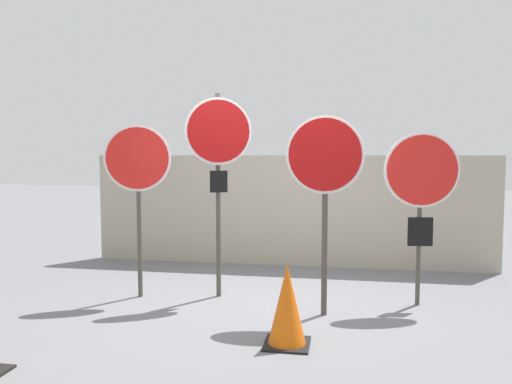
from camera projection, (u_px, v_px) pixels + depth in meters
ground_plane at (268, 306)px, 5.72m from camera, size 40.00×40.00×0.00m
fence_back at (289, 211)px, 7.78m from camera, size 6.25×0.12×1.72m
stop_sign_0 at (138, 168)px, 5.94m from camera, size 0.76×0.26×2.09m
stop_sign_1 at (218, 147)px, 5.94m from camera, size 0.75×0.32×2.46m
stop_sign_2 at (325, 169)px, 5.25m from camera, size 0.83×0.15×2.15m
stop_sign_3 at (422, 180)px, 5.61m from camera, size 0.84×0.16×1.99m
traffic_cone_0 at (287, 305)px, 4.53m from camera, size 0.41×0.41×0.75m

